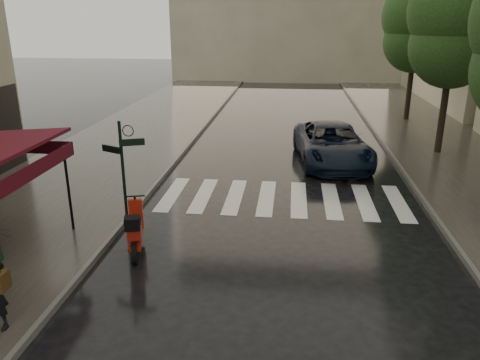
# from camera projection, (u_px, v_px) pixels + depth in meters

# --- Properties ---
(ground) EXTENTS (120.00, 120.00, 0.00)m
(ground) POSITION_uv_depth(u_px,v_px,m) (136.00, 295.00, 9.95)
(ground) COLOR black
(ground) RESTS_ON ground
(sidewalk_near) EXTENTS (6.00, 60.00, 0.12)m
(sidewalk_near) POSITION_uv_depth(u_px,v_px,m) (124.00, 144.00, 21.67)
(sidewalk_near) COLOR #38332D
(sidewalk_near) RESTS_ON ground
(sidewalk_far) EXTENTS (5.50, 60.00, 0.12)m
(sidewalk_far) POSITION_uv_depth(u_px,v_px,m) (455.00, 153.00, 20.14)
(sidewalk_far) COLOR #38332D
(sidewalk_far) RESTS_ON ground
(curb_near) EXTENTS (0.12, 60.00, 0.16)m
(curb_near) POSITION_uv_depth(u_px,v_px,m) (189.00, 145.00, 21.35)
(curb_near) COLOR #595651
(curb_near) RESTS_ON ground
(curb_far) EXTENTS (0.12, 60.00, 0.16)m
(curb_far) POSITION_uv_depth(u_px,v_px,m) (389.00, 151.00, 20.43)
(curb_far) COLOR #595651
(curb_far) RESTS_ON ground
(crosswalk) EXTENTS (7.85, 3.20, 0.01)m
(crosswalk) POSITION_uv_depth(u_px,v_px,m) (283.00, 198.00, 15.28)
(crosswalk) COLOR silver
(crosswalk) RESTS_ON ground
(signpost) EXTENTS (1.17, 0.29, 3.10)m
(signpost) POSITION_uv_depth(u_px,v_px,m) (123.00, 168.00, 12.30)
(signpost) COLOR black
(signpost) RESTS_ON ground
(tree_mid) EXTENTS (3.80, 3.80, 8.34)m
(tree_mid) POSITION_uv_depth(u_px,v_px,m) (456.00, 18.00, 18.41)
(tree_mid) COLOR black
(tree_mid) RESTS_ON sidewalk_far
(tree_far) EXTENTS (3.80, 3.80, 8.16)m
(tree_far) POSITION_uv_depth(u_px,v_px,m) (417.00, 21.00, 25.01)
(tree_far) COLOR black
(tree_far) RESTS_ON sidewalk_far
(scooter) EXTENTS (0.79, 1.86, 1.25)m
(scooter) POSITION_uv_depth(u_px,v_px,m) (135.00, 230.00, 11.62)
(scooter) COLOR black
(scooter) RESTS_ON ground
(parked_car) EXTENTS (3.20, 5.88, 1.56)m
(parked_car) POSITION_uv_depth(u_px,v_px,m) (332.00, 144.00, 18.84)
(parked_car) COLOR black
(parked_car) RESTS_ON ground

